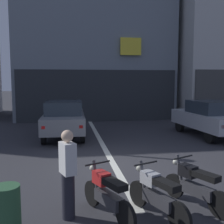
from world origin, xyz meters
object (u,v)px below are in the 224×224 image
at_px(car_silver_parked_kerbside, 209,117).
at_px(motorcycle_silver_row_left_mid, 156,194).
at_px(motorcycle_red_row_leftmost, 107,193).
at_px(trash_bin, 7,211).
at_px(car_grey_crossing_near, 64,118).
at_px(person_by_motorcycles, 68,174).
at_px(motorcycle_black_row_centre, 195,185).

xyz_separation_m(car_silver_parked_kerbside, motorcycle_silver_row_left_mid, (-4.77, -6.84, -0.43)).
distance_m(motorcycle_red_row_leftmost, trash_bin, 1.75).
bearing_deg(trash_bin, car_grey_crossing_near, 83.84).
xyz_separation_m(person_by_motorcycles, trash_bin, (-1.00, -0.42, -0.43)).
height_order(person_by_motorcycles, trash_bin, person_by_motorcycles).
height_order(motorcycle_silver_row_left_mid, person_by_motorcycles, person_by_motorcycles).
height_order(motorcycle_red_row_leftmost, person_by_motorcycles, person_by_motorcycles).
bearing_deg(car_grey_crossing_near, car_silver_parked_kerbside, -7.52).
bearing_deg(motorcycle_black_row_centre, trash_bin, -172.15).
height_order(motorcycle_silver_row_left_mid, motorcycle_black_row_centre, same).
bearing_deg(person_by_motorcycles, car_grey_crossing_near, 91.12).
bearing_deg(car_silver_parked_kerbside, motorcycle_silver_row_left_mid, -124.90).
height_order(car_silver_parked_kerbside, person_by_motorcycles, person_by_motorcycles).
distance_m(car_grey_crossing_near, motorcycle_red_row_leftmost, 7.59).
bearing_deg(motorcycle_silver_row_left_mid, car_grey_crossing_near, 102.94).
bearing_deg(trash_bin, motorcycle_silver_row_left_mid, 4.16).
height_order(car_silver_parked_kerbside, motorcycle_silver_row_left_mid, car_silver_parked_kerbside).
relative_size(car_grey_crossing_near, trash_bin, 4.87).
distance_m(motorcycle_silver_row_left_mid, person_by_motorcycles, 1.69).
bearing_deg(trash_bin, car_silver_parked_kerbside, 43.56).
relative_size(car_silver_parked_kerbside, motorcycle_red_row_leftmost, 2.73).
distance_m(car_grey_crossing_near, trash_bin, 7.95).
xyz_separation_m(car_silver_parked_kerbside, motorcycle_red_row_leftmost, (-5.68, -6.67, -0.43)).
height_order(car_grey_crossing_near, motorcycle_silver_row_left_mid, car_grey_crossing_near).
height_order(car_silver_parked_kerbside, motorcycle_black_row_centre, car_silver_parked_kerbside).
bearing_deg(motorcycle_black_row_centre, motorcycle_red_row_leftmost, -176.00).
height_order(motorcycle_red_row_leftmost, motorcycle_silver_row_left_mid, same).
bearing_deg(car_grey_crossing_near, motorcycle_black_row_centre, -70.12).
bearing_deg(trash_bin, motorcycle_black_row_centre, 7.85).
bearing_deg(motorcycle_red_row_leftmost, motorcycle_black_row_centre, 4.00).
distance_m(car_silver_parked_kerbside, motorcycle_red_row_leftmost, 8.77).
distance_m(motorcycle_black_row_centre, trash_bin, 3.56).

